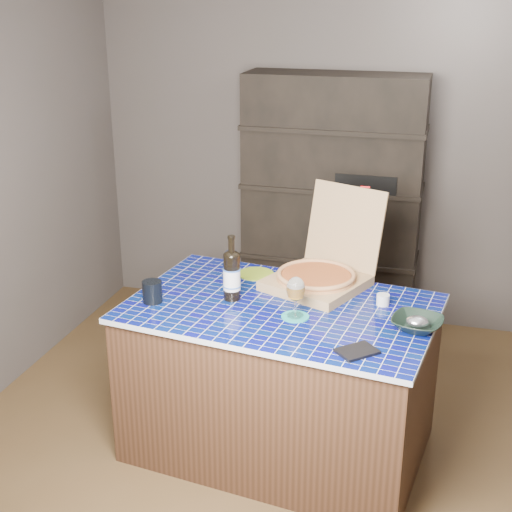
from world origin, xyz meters
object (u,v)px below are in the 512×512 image
(pizza_box, at_px, (319,274))
(dvd_case, at_px, (357,351))
(kitchen_island, at_px, (280,378))
(wine_glass, at_px, (296,290))
(bowl, at_px, (417,324))
(mead_bottle, at_px, (232,275))

(pizza_box, height_order, dvd_case, pizza_box)
(dvd_case, bearing_deg, kitchen_island, -175.58)
(pizza_box, relative_size, wine_glass, 3.34)
(bowl, bearing_deg, pizza_box, 144.41)
(dvd_case, height_order, bowl, bowl)
(pizza_box, distance_m, bowl, 0.66)
(pizza_box, xyz_separation_m, wine_glass, (-0.04, -0.41, 0.07))
(wine_glass, bearing_deg, mead_bottle, 161.04)
(mead_bottle, bearing_deg, kitchen_island, -3.03)
(kitchen_island, height_order, wine_glass, wine_glass)
(mead_bottle, relative_size, wine_glass, 1.68)
(kitchen_island, bearing_deg, wine_glass, -41.19)
(kitchen_island, xyz_separation_m, wine_glass, (0.10, -0.11, 0.56))
(wine_glass, relative_size, bowl, 0.87)
(mead_bottle, bearing_deg, bowl, -5.87)
(kitchen_island, height_order, bowl, bowl)
(pizza_box, bearing_deg, kitchen_island, -91.30)
(dvd_case, relative_size, bowl, 0.73)
(mead_bottle, xyz_separation_m, wine_glass, (0.36, -0.12, 0.01))
(bowl, bearing_deg, wine_glass, -177.27)
(pizza_box, xyz_separation_m, mead_bottle, (-0.40, -0.29, 0.06))
(wine_glass, bearing_deg, dvd_case, -39.13)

